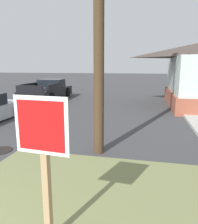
{
  "coord_description": "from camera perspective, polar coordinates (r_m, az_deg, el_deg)",
  "views": [
    {
      "loc": [
        3.01,
        -0.73,
        2.44
      ],
      "look_at": [
        1.7,
        5.23,
        1.15
      ],
      "focal_mm": 34.59,
      "sensor_mm": 36.0,
      "label": 1
    }
  ],
  "objects": [
    {
      "name": "stop_sign",
      "position": [
        2.98,
        -13.98,
        -16.05
      ],
      "size": [
        0.73,
        0.31,
        2.02
      ],
      "color": "#A3845B",
      "rests_on": "grass_corner_patch"
    },
    {
      "name": "manhole_cover",
      "position": [
        7.11,
        -24.7,
        -9.25
      ],
      "size": [
        0.7,
        0.7,
        0.02
      ],
      "primitive_type": "cylinder",
      "color": "black",
      "rests_on": "ground"
    },
    {
      "name": "pickup_truck_black",
      "position": [
        16.82,
        -13.28,
        5.37
      ],
      "size": [
        2.28,
        5.53,
        1.48
      ],
      "color": "black",
      "rests_on": "ground"
    }
  ]
}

